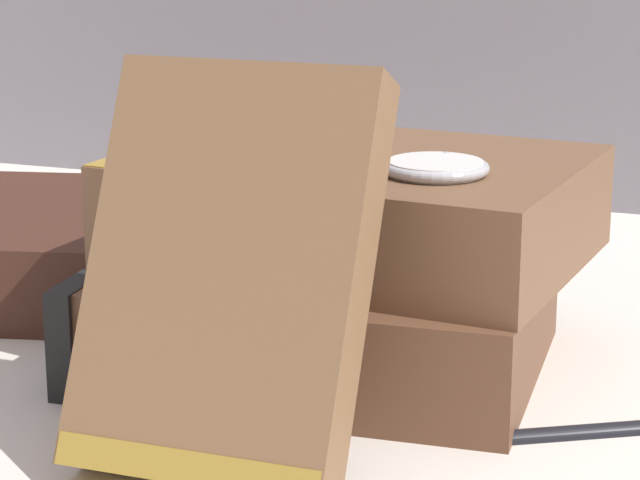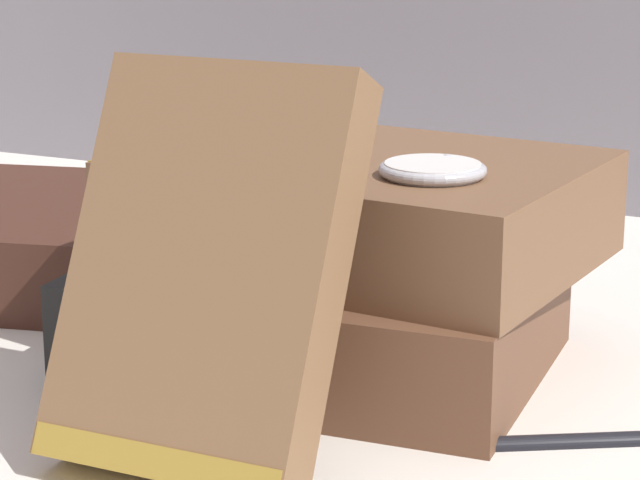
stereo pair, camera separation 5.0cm
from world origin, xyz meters
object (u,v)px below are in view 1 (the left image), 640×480
Objects in this scene: pocket_watch at (433,170)px; fountain_pen at (629,422)px; book_flat_bottom at (310,313)px; reading_glasses at (354,260)px; book_leaning_front at (227,287)px; book_flat_top at (348,205)px.

fountain_pen is at bearing -11.40° from pocket_watch.
book_flat_bottom is 0.10m from pocket_watch.
reading_glasses is (-0.03, 0.16, -0.02)m from book_flat_bottom.
book_flat_bottom is 1.61× the size of fountain_pen.
book_leaning_front is 0.12m from pocket_watch.
book_leaning_front is at bearing -179.19° from fountain_pen.
fountain_pen is at bearing -14.76° from book_flat_top.
pocket_watch is (0.06, -0.01, 0.07)m from book_flat_bottom.
book_flat_top is (0.01, 0.02, 0.05)m from book_flat_bottom.
pocket_watch reaches higher than fountain_pen.
reading_glasses is (-0.05, 0.15, -0.07)m from book_flat_top.
book_leaning_front reaches higher than book_flat_top.
book_flat_bottom is 0.17m from reading_glasses.
fountain_pen is at bearing -15.31° from book_flat_bottom.
book_flat_bottom is 4.22× the size of pocket_watch.
book_leaning_front is at bearing -62.05° from reading_glasses.
book_flat_bottom is 0.15m from fountain_pen.
book_leaning_front is 0.29m from reading_glasses.
book_leaning_front is 3.12× the size of pocket_watch.
book_flat_bottom reaches higher than reading_glasses.
book_flat_bottom is 0.97× the size of book_flat_top.
book_flat_top is at bearing 89.31° from book_leaning_front.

